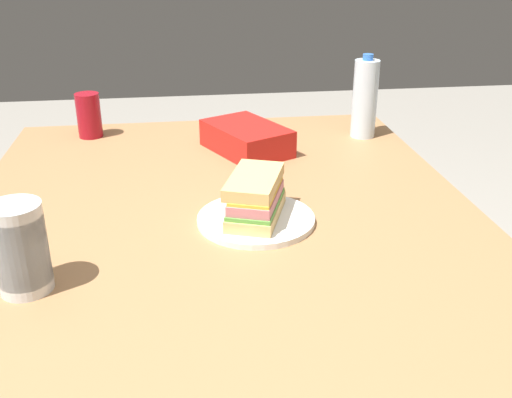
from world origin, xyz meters
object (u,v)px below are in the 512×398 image
object	(u,v)px
sandwich	(255,197)
plastic_cup_stack	(20,248)
dining_table	(228,276)
chip_bag	(247,138)
water_bottle_tall	(365,99)
soda_can_red	(89,115)
paper_plate	(256,219)

from	to	relation	value
sandwich	plastic_cup_stack	world-z (taller)	plastic_cup_stack
dining_table	sandwich	xyz separation A→B (m)	(0.06, -0.06, 0.14)
sandwich	chip_bag	xyz separation A→B (m)	(0.41, -0.03, -0.02)
dining_table	water_bottle_tall	xyz separation A→B (m)	(0.55, -0.43, 0.19)
sandwich	water_bottle_tall	size ratio (longest dim) A/B	0.90
chip_bag	dining_table	bearing A→B (deg)	142.11
soda_can_red	water_bottle_tall	world-z (taller)	water_bottle_tall
water_bottle_tall	paper_plate	bearing A→B (deg)	143.44
soda_can_red	paper_plate	bearing A→B (deg)	-146.91
dining_table	soda_can_red	distance (m)	0.74
paper_plate	soda_can_red	bearing A→B (deg)	33.09
chip_bag	plastic_cup_stack	size ratio (longest dim) A/B	1.54
dining_table	sandwich	world-z (taller)	sandwich
water_bottle_tall	dining_table	bearing A→B (deg)	141.96
dining_table	chip_bag	distance (m)	0.49
paper_plate	plastic_cup_stack	size ratio (longest dim) A/B	1.56
paper_plate	sandwich	bearing A→B (deg)	6.99
chip_bag	water_bottle_tall	world-z (taller)	water_bottle_tall
paper_plate	chip_bag	distance (m)	0.42
plastic_cup_stack	water_bottle_tall	bearing A→B (deg)	-48.16
plastic_cup_stack	soda_can_red	bearing A→B (deg)	-0.73
sandwich	water_bottle_tall	distance (m)	0.62
paper_plate	plastic_cup_stack	world-z (taller)	plastic_cup_stack
sandwich	soda_can_red	bearing A→B (deg)	33.24
chip_bag	plastic_cup_stack	world-z (taller)	plastic_cup_stack
dining_table	sandwich	size ratio (longest dim) A/B	7.45
soda_can_red	plastic_cup_stack	bearing A→B (deg)	179.27
plastic_cup_stack	paper_plate	bearing A→B (deg)	-64.56
dining_table	soda_can_red	bearing A→B (deg)	26.64
paper_plate	plastic_cup_stack	bearing A→B (deg)	115.44
soda_can_red	chip_bag	size ratio (longest dim) A/B	0.53
soda_can_red	plastic_cup_stack	distance (m)	0.78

